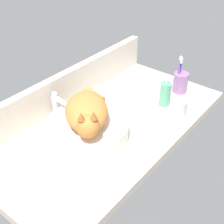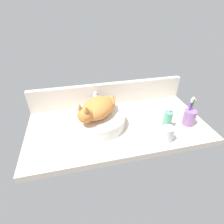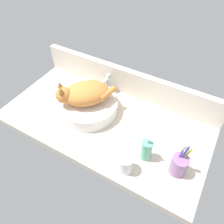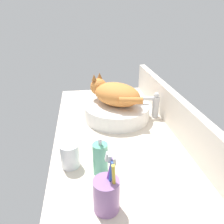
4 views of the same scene
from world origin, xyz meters
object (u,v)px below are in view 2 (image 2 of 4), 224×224
sink_basin (98,120)px  faucet (96,100)px  cat (96,108)px  toothbrush_cup (189,117)px  water_glass (167,135)px  soap_dispenser (167,120)px

sink_basin → faucet: (1.56, 19.06, 3.51)cm
cat → toothbrush_cup: cat is taller
sink_basin → toothbrush_cup: toothbrush_cup is taller
faucet → water_glass: faucet is taller
cat → water_glass: size_ratio=3.30×
sink_basin → water_glass: bearing=-32.5°
cat → soap_dispenser: cat is taller
cat → toothbrush_cup: (57.35, -11.03, -7.83)cm
faucet → toothbrush_cup: toothbrush_cup is taller
sink_basin → soap_dispenser: 42.90cm
faucet → soap_dispenser: bearing=-38.5°
cat → sink_basin: bearing=48.6°
cat → water_glass: 43.73cm
faucet → water_glass: (34.23, -41.91, -3.43)cm
water_glass → soap_dispenser: bearing=63.5°
sink_basin → faucet: 19.45cm
sink_basin → water_glass: size_ratio=3.74×
toothbrush_cup → sink_basin: bearing=167.9°
soap_dispenser → faucet: bearing=141.5°
toothbrush_cup → water_glass: 23.36cm
soap_dispenser → cat: bearing=164.9°
cat → faucet: size_ratio=2.19×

